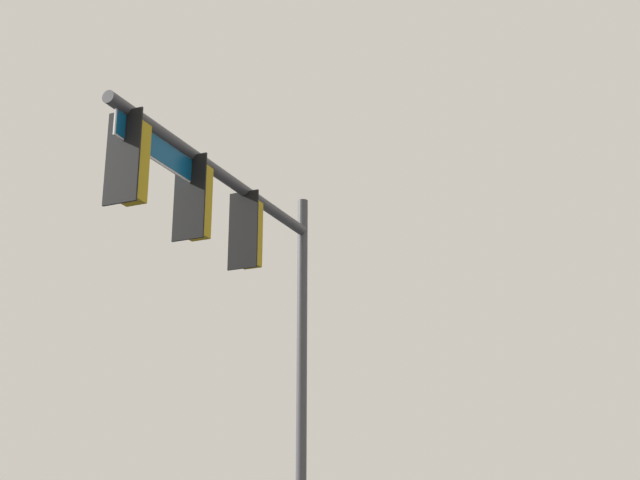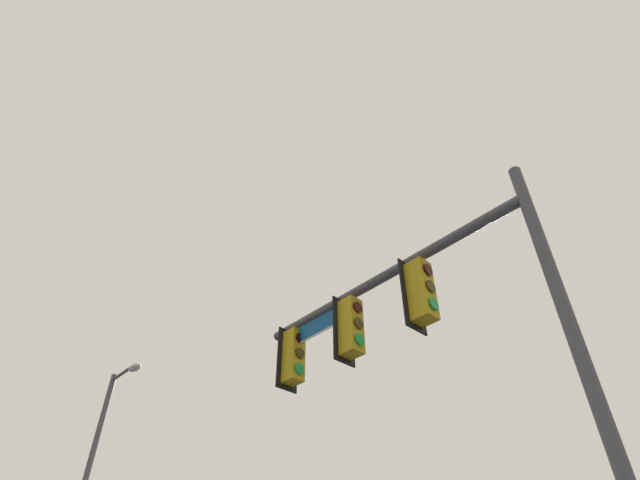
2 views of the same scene
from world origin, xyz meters
The scene contains 1 object.
signal_pole_near centered at (-2.78, -7.16, 5.58)m, with size 5.95×0.69×7.33m.
Camera 2 is at (-6.91, -1.04, 1.52)m, focal length 28.00 mm.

